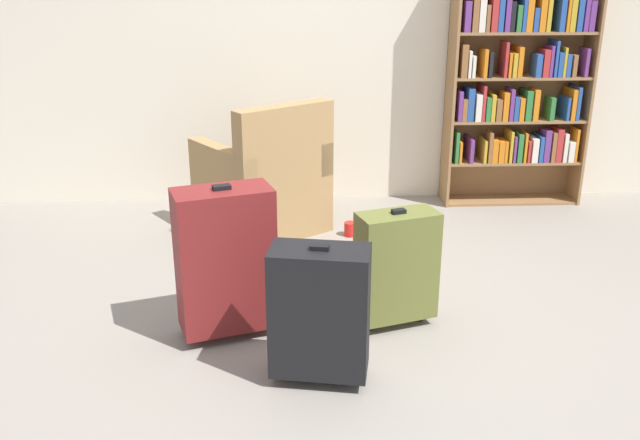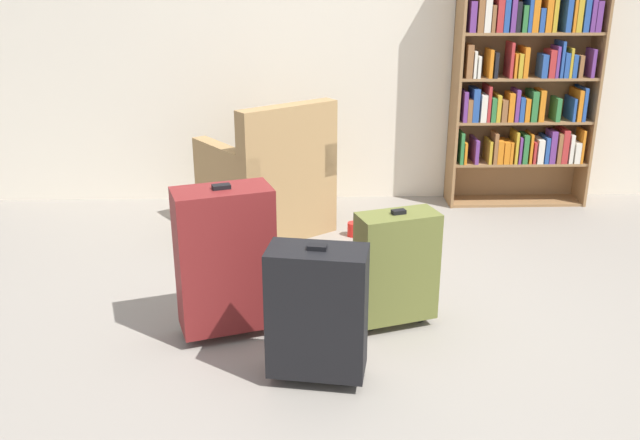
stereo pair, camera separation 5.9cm
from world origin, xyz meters
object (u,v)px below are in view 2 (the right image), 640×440
at_px(bookshelf, 525,65).
at_px(suitcase_dark_red, 225,259).
at_px(mug, 354,229).
at_px(suitcase_olive, 396,267).
at_px(suitcase_black, 317,311).
at_px(armchair, 268,185).

height_order(bookshelf, suitcase_dark_red, bookshelf).
xyz_separation_m(bookshelf, mug, (-1.27, -0.67, -0.99)).
relative_size(bookshelf, suitcase_dark_red, 2.43).
xyz_separation_m(mug, suitcase_olive, (0.11, -1.22, 0.28)).
relative_size(suitcase_olive, suitcase_dark_red, 0.80).
xyz_separation_m(bookshelf, suitcase_black, (-1.56, -2.37, -0.70)).
bearing_deg(armchair, suitcase_dark_red, -95.84).
distance_m(bookshelf, armchair, 2.05).
bearing_deg(bookshelf, suitcase_olive, -121.38).
relative_size(armchair, mug, 8.13).
xyz_separation_m(bookshelf, suitcase_dark_red, (-1.99, -1.96, -0.64)).
bearing_deg(mug, suitcase_olive, -84.74).
bearing_deg(bookshelf, mug, -152.05).
xyz_separation_m(armchair, mug, (0.57, -0.15, -0.27)).
distance_m(bookshelf, suitcase_black, 2.93).
distance_m(bookshelf, mug, 1.75).
bearing_deg(suitcase_olive, suitcase_black, -130.25).
bearing_deg(suitcase_dark_red, mug, 60.63).
distance_m(mug, suitcase_olive, 1.26).
height_order(armchair, suitcase_black, armchair).
bearing_deg(suitcase_olive, mug, 95.26).
bearing_deg(armchair, suitcase_black, -81.30).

